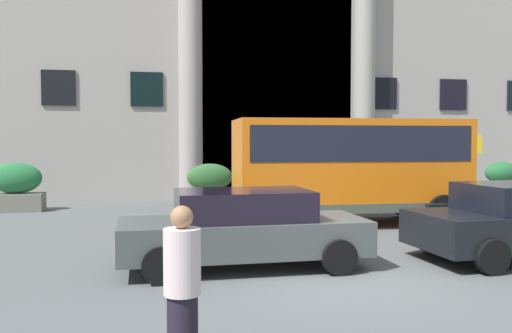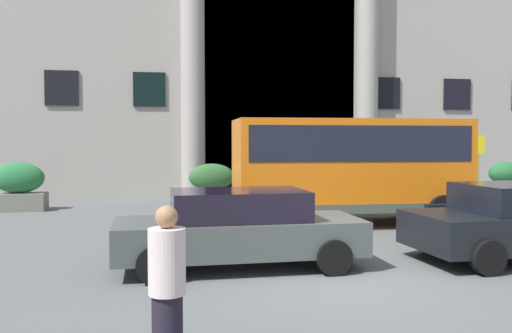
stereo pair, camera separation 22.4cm
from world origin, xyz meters
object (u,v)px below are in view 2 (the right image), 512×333
(pedestrian_child_trailing, at_px, (167,292))
(motorcycle_near_kerb, at_px, (442,220))
(orange_minibus, at_px, (349,163))
(hedge_planter_entrance_right, at_px, (212,185))
(hedge_planter_entrance_left, at_px, (505,182))
(bus_stop_sign, at_px, (478,164))
(parked_compact_extra, at_px, (239,228))
(hedge_planter_west, at_px, (19,187))

(pedestrian_child_trailing, bearing_deg, motorcycle_near_kerb, 33.35)
(orange_minibus, relative_size, hedge_planter_entrance_right, 3.69)
(pedestrian_child_trailing, bearing_deg, hedge_planter_entrance_right, 71.40)
(hedge_planter_entrance_right, distance_m, hedge_planter_entrance_left, 11.30)
(bus_stop_sign, bearing_deg, parked_compact_extra, -143.74)
(parked_compact_extra, height_order, motorcycle_near_kerb, parked_compact_extra)
(hedge_planter_entrance_right, bearing_deg, pedestrian_child_trailing, -97.10)
(hedge_planter_west, distance_m, pedestrian_child_trailing, 14.30)
(parked_compact_extra, xyz_separation_m, pedestrian_child_trailing, (-1.33, -4.40, 0.13))
(orange_minibus, relative_size, hedge_planter_west, 3.68)
(hedge_planter_west, bearing_deg, pedestrian_child_trailing, -71.04)
(orange_minibus, xyz_separation_m, bus_stop_sign, (5.14, 2.00, -0.16))
(orange_minibus, xyz_separation_m, motorcycle_near_kerb, (1.39, -2.49, -1.25))
(hedge_planter_entrance_left, relative_size, hedge_planter_west, 0.87)
(parked_compact_extra, height_order, pedestrian_child_trailing, pedestrian_child_trailing)
(parked_compact_extra, xyz_separation_m, motorcycle_near_kerb, (5.09, 1.99, -0.27))
(hedge_planter_entrance_right, bearing_deg, bus_stop_sign, -20.03)
(orange_minibus, relative_size, motorcycle_near_kerb, 3.17)
(hedge_planter_entrance_right, xyz_separation_m, parked_compact_extra, (-0.40, -9.57, 0.01))
(hedge_planter_entrance_left, distance_m, hedge_planter_west, 17.68)
(hedge_planter_entrance_right, distance_m, pedestrian_child_trailing, 14.08)
(hedge_planter_entrance_right, height_order, hedge_planter_entrance_left, hedge_planter_entrance_left)
(hedge_planter_entrance_right, relative_size, pedestrian_child_trailing, 1.01)
(hedge_planter_entrance_right, height_order, pedestrian_child_trailing, pedestrian_child_trailing)
(hedge_planter_entrance_left, height_order, pedestrian_child_trailing, pedestrian_child_trailing)
(hedge_planter_west, xyz_separation_m, parked_compact_extra, (5.98, -9.12, -0.04))
(bus_stop_sign, relative_size, hedge_planter_entrance_left, 1.66)
(orange_minibus, bearing_deg, parked_compact_extra, -127.59)
(hedge_planter_entrance_right, xyz_separation_m, hedge_planter_west, (-6.39, -0.44, 0.05))
(motorcycle_near_kerb, bearing_deg, hedge_planter_entrance_left, 46.89)
(bus_stop_sign, relative_size, parked_compact_extra, 0.56)
(hedge_planter_west, relative_size, parked_compact_extra, 0.38)
(hedge_planter_entrance_left, height_order, parked_compact_extra, hedge_planter_entrance_left)
(hedge_planter_entrance_left, bearing_deg, hedge_planter_entrance_right, 177.70)
(hedge_planter_west, height_order, parked_compact_extra, hedge_planter_west)
(hedge_planter_entrance_right, distance_m, hedge_planter_west, 6.40)
(parked_compact_extra, bearing_deg, hedge_planter_west, 122.07)
(orange_minibus, xyz_separation_m, parked_compact_extra, (-3.70, -4.49, -0.98))
(bus_stop_sign, bearing_deg, motorcycle_near_kerb, -129.86)
(hedge_planter_entrance_right, distance_m, parked_compact_extra, 9.58)
(hedge_planter_west, bearing_deg, hedge_planter_entrance_left, -0.03)
(bus_stop_sign, height_order, pedestrian_child_trailing, bus_stop_sign)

